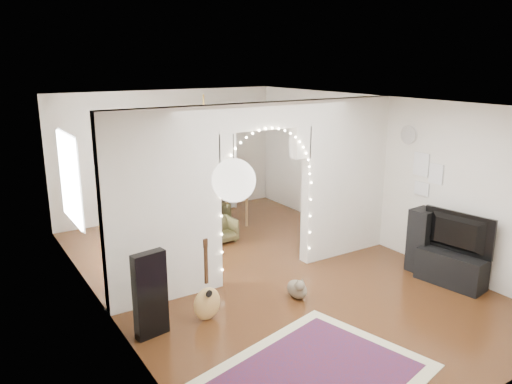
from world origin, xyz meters
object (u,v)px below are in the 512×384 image
dining_table (217,195)px  dining_chair_right (222,230)px  floor_speaker (423,240)px  media_console (451,269)px  acoustic_guitar (207,291)px  bookcase (206,181)px  dining_chair_left (214,214)px

dining_table → dining_chair_right: 0.92m
floor_speaker → media_console: 0.65m
dining_table → acoustic_guitar: bearing=-129.7°
bookcase → acoustic_guitar: bearing=-132.4°
floor_speaker → dining_chair_left: (-1.76, 3.80, -0.27)m
media_console → dining_chair_right: media_console is taller
floor_speaker → media_console: bearing=-99.4°
acoustic_guitar → media_console: 3.74m
acoustic_guitar → bookcase: size_ratio=0.68×
acoustic_guitar → bookcase: bookcase is taller
dining_table → dining_chair_right: size_ratio=2.68×
bookcase → dining_table: bearing=-122.2°
dining_chair_left → dining_table: bearing=-116.9°
dining_chair_left → dining_chair_right: dining_chair_left is taller
floor_speaker → acoustic_guitar: bearing=168.9°
media_console → dining_chair_left: size_ratio=1.93×
bookcase → dining_table: (-0.34, -1.15, -0.02)m
bookcase → dining_chair_left: bookcase is taller
acoustic_guitar → floor_speaker: (3.65, -0.41, 0.09)m
media_console → dining_table: size_ratio=0.76×
acoustic_guitar → dining_table: size_ratio=0.72×
media_console → bookcase: bearing=94.9°
acoustic_guitar → dining_table: (1.86, 3.23, 0.27)m
floor_speaker → bookcase: 5.00m
media_console → dining_chair_left: (-1.72, 4.40, -0.01)m
acoustic_guitar → dining_chair_left: 3.89m
floor_speaker → dining_chair_right: bearing=121.1°
acoustic_guitar → dining_chair_right: acoustic_guitar is taller
acoustic_guitar → bookcase: bearing=47.1°
bookcase → floor_speaker: bearing=-88.8°
bookcase → dining_chair_left: size_ratio=2.71×
floor_speaker → bookcase: (-1.45, 4.78, 0.19)m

